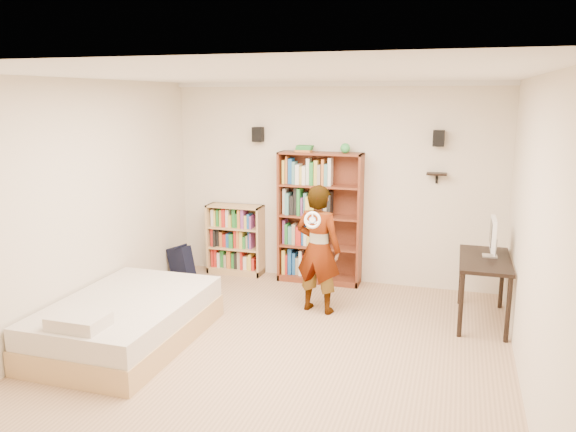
% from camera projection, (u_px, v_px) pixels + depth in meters
% --- Properties ---
extents(ground, '(4.50, 5.00, 0.01)m').
position_uv_depth(ground, '(277.00, 355.00, 5.56)').
color(ground, tan).
rests_on(ground, ground).
extents(room_shell, '(4.52, 5.02, 2.71)m').
position_uv_depth(room_shell, '(276.00, 179.00, 5.19)').
color(room_shell, beige).
rests_on(room_shell, ground).
extents(crown_molding, '(4.50, 5.00, 0.06)m').
position_uv_depth(crown_molding, '(276.00, 78.00, 5.00)').
color(crown_molding, white).
rests_on(crown_molding, room_shell).
extents(speaker_left, '(0.14, 0.12, 0.20)m').
position_uv_depth(speaker_left, '(258.00, 134.00, 7.68)').
color(speaker_left, black).
rests_on(speaker_left, room_shell).
extents(speaker_right, '(0.14, 0.12, 0.20)m').
position_uv_depth(speaker_right, '(439.00, 138.00, 7.00)').
color(speaker_right, black).
rests_on(speaker_right, room_shell).
extents(wall_shelf, '(0.25, 0.16, 0.02)m').
position_uv_depth(wall_shelf, '(437.00, 174.00, 7.10)').
color(wall_shelf, black).
rests_on(wall_shelf, room_shell).
extents(tall_bookshelf, '(1.13, 0.33, 1.78)m').
position_uv_depth(tall_bookshelf, '(320.00, 218.00, 7.60)').
color(tall_bookshelf, brown).
rests_on(tall_bookshelf, ground).
extents(low_bookshelf, '(0.80, 0.30, 1.00)m').
position_uv_depth(low_bookshelf, '(235.00, 239.00, 8.05)').
color(low_bookshelf, tan).
rests_on(low_bookshelf, ground).
extents(computer_desk, '(0.55, 1.09, 0.75)m').
position_uv_depth(computer_desk, '(483.00, 290.00, 6.32)').
color(computer_desk, black).
rests_on(computer_desk, ground).
extents(imac, '(0.14, 0.45, 0.44)m').
position_uv_depth(imac, '(491.00, 237.00, 6.27)').
color(imac, white).
rests_on(imac, computer_desk).
extents(daybed, '(1.29, 1.99, 0.59)m').
position_uv_depth(daybed, '(127.00, 315.00, 5.80)').
color(daybed, beige).
rests_on(daybed, ground).
extents(person, '(0.62, 0.47, 1.53)m').
position_uv_depth(person, '(318.00, 249.00, 6.56)').
color(person, black).
rests_on(person, ground).
extents(wii_wheel, '(0.19, 0.07, 0.20)m').
position_uv_depth(wii_wheel, '(312.00, 220.00, 6.21)').
color(wii_wheel, white).
rests_on(wii_wheel, person).
extents(navy_bag, '(0.40, 0.31, 0.47)m').
position_uv_depth(navy_bag, '(181.00, 262.00, 7.85)').
color(navy_bag, black).
rests_on(navy_bag, ground).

